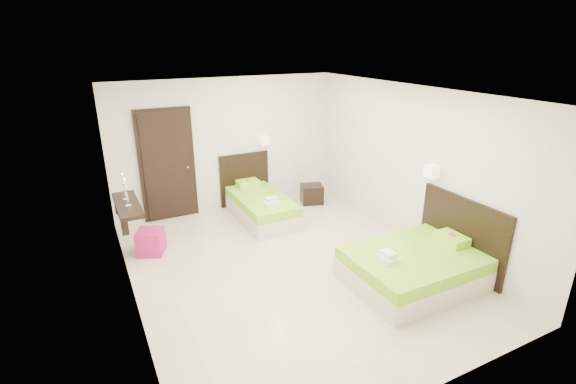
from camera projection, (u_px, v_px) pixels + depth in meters
name	position (u px, v px, depth m)	size (l,w,h in m)	color
floor	(291.00, 266.00, 6.38)	(5.50, 5.50, 0.00)	beige
bed_single	(260.00, 204.00, 8.06)	(1.05, 1.75, 1.44)	beige
bed_double	(418.00, 265.00, 5.91)	(1.81, 1.54, 1.49)	beige
nightstand	(312.00, 194.00, 8.79)	(0.44, 0.39, 0.39)	black
ottoman	(151.00, 242.00, 6.72)	(0.39, 0.39, 0.39)	#A7165E
door	(168.00, 166.00, 7.76)	(1.02, 0.15, 2.14)	black
console_shelf	(127.00, 205.00, 6.55)	(0.35, 1.20, 0.78)	black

